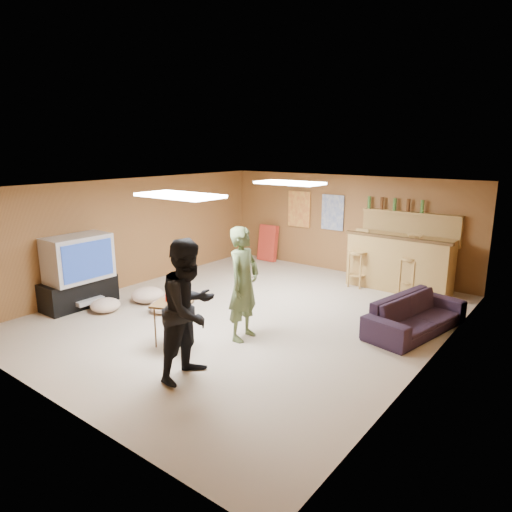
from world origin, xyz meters
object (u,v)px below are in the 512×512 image
Objects in this scene: bar_counter at (399,263)px; sofa at (416,315)px; tv_body at (78,258)px; tray_table at (173,326)px; person_olive at (244,284)px; person_black at (189,309)px.

bar_counter is 1.06× the size of sofa.
tray_table is (2.59, -0.18, -0.57)m from tv_body.
sofa is at bearing 25.98° from tv_body.
tv_body is 1.65× the size of tray_table.
bar_counter reaches higher than tray_table.
person_olive is (-0.96, -3.75, 0.30)m from bar_counter.
sofa is at bearing -52.88° from person_olive.
person_black is at bearing -28.12° from tray_table.
sofa is at bearing -34.13° from person_black.
tv_body is at bearing 75.02° from person_black.
person_black is at bearing -176.45° from person_olive.
person_black is at bearing -98.46° from bar_counter.
tray_table is at bearing -108.56° from bar_counter.
sofa is (5.15, 2.51, -0.63)m from tv_body.
tray_table is (-0.59, -0.88, -0.52)m from person_olive.
bar_counter is 5.13m from person_black.
person_black is (-0.75, -5.06, 0.33)m from bar_counter.
sofa is at bearing 46.47° from tray_table.
bar_counter is (4.15, 4.45, -0.35)m from tv_body.
person_black is at bearing 162.18° from sofa.
sofa is 3.72m from tray_table.
tray_table is at bearing 57.11° from person_black.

